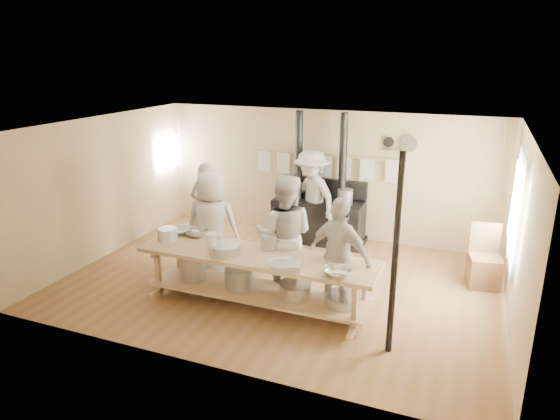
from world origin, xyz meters
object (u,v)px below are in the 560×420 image
Objects in this scene: cook_by_window at (311,197)px; chair at (484,268)px; cook_far_left at (208,210)px; cook_left at (284,236)px; roasting_pan at (286,266)px; cook_center at (212,226)px; stove at (318,216)px; cook_right at (339,257)px; prep_table at (257,275)px.

cook_by_window is 1.85× the size of chair.
cook_far_left is at bearing 175.72° from chair.
cook_left is 4.93× the size of roasting_pan.
cook_center is 4.76× the size of roasting_pan.
stove reaches higher than cook_right.
cook_by_window reaches higher than cook_far_left.
cook_left is (0.21, 0.58, 0.45)m from prep_table.
cook_left is at bearing 69.63° from prep_table.
cook_center is (-1.10, 0.66, 0.42)m from prep_table.
cook_right reaches higher than prep_table.
stove is 3.31m from chair.
cook_far_left is 1.02m from cook_center.
cook_right reaches higher than roasting_pan.
cook_far_left is 0.94× the size of cook_by_window.
cook_left is 1.00m from cook_right.
stove is 1.37× the size of cook_by_window.
prep_table is (-0.00, -3.02, -0.00)m from stove.
chair is at bearing -17.43° from stove.
cook_center is 1.07× the size of cook_right.
cook_by_window is (-1.27, 2.55, 0.07)m from cook_right.
roasting_pan is (0.60, -0.33, 0.37)m from prep_table.
stove is at bearing 88.13° from cook_by_window.
roasting_pan is (0.60, -3.35, 0.37)m from stove.
cook_far_left is 1.02× the size of cook_right.
stove reaches higher than cook_center.
cook_right is (2.27, -0.36, -0.06)m from cook_center.
cook_by_window reaches higher than roasting_pan.
cook_left is at bearing -164.25° from chair.
chair reaches higher than prep_table.
cook_far_left is at bearing -110.19° from cook_by_window.
cook_right is at bearing 47.35° from roasting_pan.
cook_by_window reaches higher than cook_right.
cook_center is 4.52m from chair.
cook_far_left is 2.07m from cook_by_window.
cook_center reaches higher than roasting_pan.
cook_by_window is (-0.10, -0.17, 0.43)m from stove.
stove is at bearing 100.09° from roasting_pan.
prep_table is at bearing -58.84° from cook_by_window.
cook_far_left reaches higher than roasting_pan.
cook_right is (0.96, -0.28, -0.09)m from cook_left.
chair is at bearing -119.43° from cook_right.
cook_far_left is at bearing -67.62° from cook_center.
cook_center is at bearing 10.42° from cook_right.
cook_left is at bearing 142.30° from cook_far_left.
chair is (4.82, 0.53, -0.59)m from cook_far_left.
stove is 1.48× the size of cook_right.
roasting_pan is (-2.56, -2.36, 0.59)m from chair.
prep_table is 2.01× the size of cook_far_left.
chair is (1.98, 1.73, -0.57)m from cook_right.
chair reaches higher than roasting_pan.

